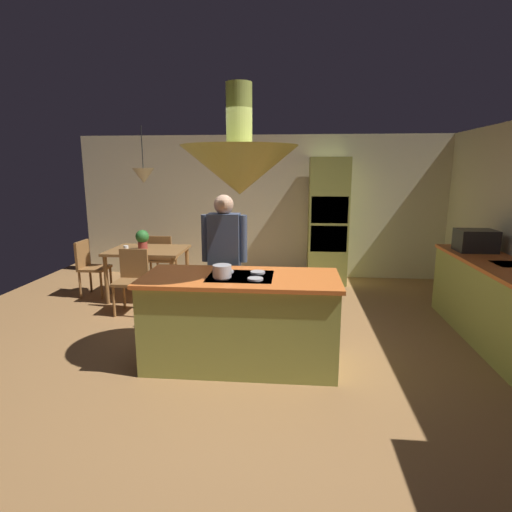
% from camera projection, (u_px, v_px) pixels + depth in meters
% --- Properties ---
extents(ground, '(8.16, 8.16, 0.00)m').
position_uv_depth(ground, '(243.00, 354.00, 4.47)').
color(ground, '#9E7042').
extents(wall_back, '(6.80, 0.10, 2.55)m').
position_uv_depth(wall_back, '(266.00, 207.00, 7.57)').
color(wall_back, beige).
rests_on(wall_back, ground).
extents(kitchen_island, '(1.95, 0.87, 0.94)m').
position_uv_depth(kitchen_island, '(241.00, 320.00, 4.18)').
color(kitchen_island, '#A0A84C').
rests_on(kitchen_island, ground).
extents(counter_run_right, '(0.73, 2.46, 0.92)m').
position_uv_depth(counter_run_right, '(498.00, 303.00, 4.71)').
color(counter_run_right, '#A0A84C').
rests_on(counter_run_right, ground).
extents(oven_tower, '(0.66, 0.62, 2.15)m').
position_uv_depth(oven_tower, '(328.00, 221.00, 7.12)').
color(oven_tower, '#A0A84C').
rests_on(oven_tower, ground).
extents(dining_table, '(1.13, 0.89, 0.76)m').
position_uv_depth(dining_table, '(148.00, 255.00, 6.34)').
color(dining_table, olive).
rests_on(dining_table, ground).
extents(person_at_island, '(0.53, 0.22, 1.68)m').
position_uv_depth(person_at_island, '(225.00, 257.00, 4.79)').
color(person_at_island, tan).
rests_on(person_at_island, ground).
extents(range_hood, '(1.10, 1.10, 1.00)m').
position_uv_depth(range_hood, '(240.00, 167.00, 3.87)').
color(range_hood, '#A0A84C').
extents(pendant_light_over_table, '(0.32, 0.32, 0.82)m').
position_uv_depth(pendant_light_over_table, '(144.00, 176.00, 6.09)').
color(pendant_light_over_table, beige).
extents(chair_facing_island, '(0.40, 0.40, 0.87)m').
position_uv_depth(chair_facing_island, '(132.00, 276.00, 5.72)').
color(chair_facing_island, olive).
rests_on(chair_facing_island, ground).
extents(chair_by_back_wall, '(0.40, 0.40, 0.87)m').
position_uv_depth(chair_by_back_wall, '(162.00, 256.00, 7.02)').
color(chair_by_back_wall, olive).
rests_on(chair_by_back_wall, ground).
extents(chair_at_corner, '(0.40, 0.40, 0.87)m').
position_uv_depth(chair_at_corner, '(90.00, 264.00, 6.46)').
color(chair_at_corner, olive).
rests_on(chair_at_corner, ground).
extents(potted_plant_on_table, '(0.20, 0.20, 0.30)m').
position_uv_depth(potted_plant_on_table, '(142.00, 239.00, 6.25)').
color(potted_plant_on_table, '#99382D').
rests_on(potted_plant_on_table, dining_table).
extents(cup_on_table, '(0.07, 0.07, 0.09)m').
position_uv_depth(cup_on_table, '(126.00, 249.00, 6.11)').
color(cup_on_table, white).
rests_on(cup_on_table, dining_table).
extents(microwave_on_counter, '(0.46, 0.36, 0.28)m').
position_uv_depth(microwave_on_counter, '(476.00, 241.00, 5.29)').
color(microwave_on_counter, '#232326').
rests_on(microwave_on_counter, counter_run_right).
extents(cooking_pot_on_cooktop, '(0.18, 0.18, 0.12)m').
position_uv_depth(cooking_pot_on_cooktop, '(222.00, 271.00, 3.96)').
color(cooking_pot_on_cooktop, '#B2B2B7').
rests_on(cooking_pot_on_cooktop, kitchen_island).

